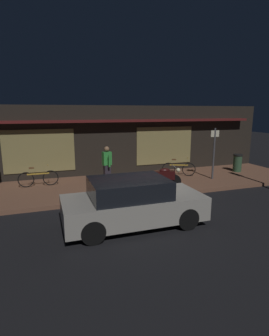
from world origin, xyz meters
TOP-DOWN VIEW (x-y plane):
  - ground_plane at (0.00, 0.00)m, footprint 60.00×60.00m
  - sidewalk_slab at (0.00, 3.00)m, footprint 18.00×4.00m
  - storefront_building at (0.00, 6.39)m, footprint 18.00×3.30m
  - motorcycle at (1.53, 1.63)m, footprint 1.69×0.61m
  - bicycle_parked at (3.29, 3.48)m, footprint 1.53×0.73m
  - bicycle_extra at (-3.30, 3.72)m, footprint 1.66×0.42m
  - person_bystander at (-0.41, 3.19)m, footprint 0.42×0.62m
  - sign_post at (4.54, 2.43)m, footprint 0.44×0.09m
  - trash_bin at (6.73, 3.35)m, footprint 0.48×0.48m
  - parked_car_near at (-0.65, -1.06)m, footprint 4.10×1.79m

SIDE VIEW (x-z plane):
  - ground_plane at x=0.00m, z-range 0.00..0.00m
  - sidewalk_slab at x=0.00m, z-range 0.00..0.15m
  - bicycle_parked at x=3.29m, z-range 0.05..0.96m
  - bicycle_extra at x=-3.30m, z-range 0.05..0.96m
  - trash_bin at x=6.73m, z-range 0.16..1.09m
  - motorcycle at x=1.53m, z-range 0.16..1.13m
  - parked_car_near at x=-0.65m, z-range -0.01..1.41m
  - person_bystander at x=-0.41m, z-range 0.19..1.86m
  - sign_post at x=4.54m, z-range 0.31..2.71m
  - storefront_building at x=0.00m, z-range 0.00..3.60m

